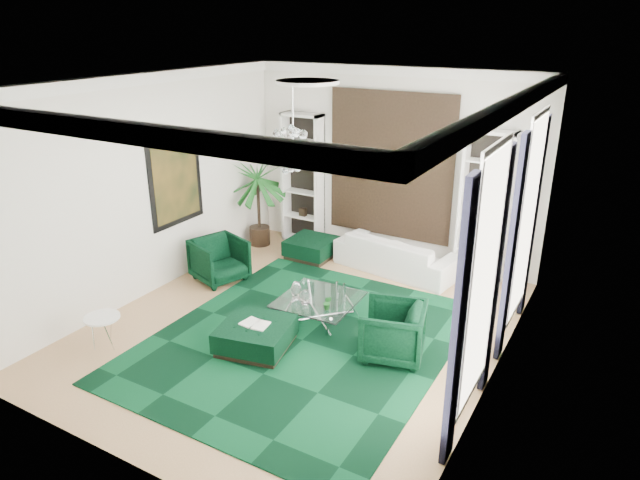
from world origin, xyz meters
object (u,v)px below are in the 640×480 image
Objects in this scene: coffee_table at (319,310)px; side_table at (104,332)px; sofa at (397,254)px; ottoman_side at (311,248)px; palm at (258,191)px; armchair_left at (219,260)px; armchair_right at (393,331)px; ottoman_front at (256,336)px.

coffee_table is 2.31× the size of side_table.
ottoman_side is at bearing 16.58° from sofa.
sofa is 3.25m from palm.
ottoman_side is at bearing 78.72° from side_table.
armchair_left is 1.00× the size of armchair_right.
ottoman_front is at bearing -72.72° from ottoman_side.
ottoman_front is (1.07, -3.43, 0.00)m from ottoman_side.
side_table is (-0.90, -4.53, 0.05)m from ottoman_side.
armchair_right is 0.37× the size of palm.
coffee_table is 3.81m from palm.
coffee_table is 1.33× the size of ottoman_side.
sofa is 5.47m from side_table.
sofa is 2.54m from coffee_table.
coffee_table is (-0.30, -2.52, -0.14)m from sofa.
armchair_left is at bearing 45.98° from sofa.
armchair_left is at bearing -117.11° from ottoman_side.
ottoman_side is (-2.91, 2.62, -0.21)m from armchair_right.
ottoman_front is at bearing -55.37° from palm.
side_table is (-1.97, -1.10, 0.05)m from ottoman_front.
armchair_left is 2.58m from ottoman_front.
ottoman_side is at bearing -3.00° from palm.
side_table is at bearing -78.13° from armchair_right.
side_table is at bearing 69.46° from sofa.
armchair_right is 1.48m from coffee_table.
coffee_table is at bearing -118.49° from armchair_right.
ottoman_side is 0.38× the size of palm.
coffee_table is 1.20× the size of ottoman_front.
ottoman_front is (-0.71, -3.68, -0.15)m from sofa.
side_table is 0.22× the size of palm.
ottoman_front is at bearing -109.60° from coffee_table.
ottoman_side is at bearing 107.28° from ottoman_front.
palm is at bearing 32.11° from armchair_left.
sofa reaches higher than side_table.
ottoman_front is at bearing -109.86° from armchair_left.
armchair_right is at bearing 26.57° from side_table.
palm is at bearing 11.93° from sofa.
coffee_table is at bearing -56.96° from ottoman_side.
ottoman_side is (-1.48, 2.27, -0.01)m from coffee_table.
armchair_right is at bearing -82.71° from armchair_left.
armchair_left is at bearing 169.00° from coffee_table.
palm is at bearing 140.36° from coffee_table.
armchair_right is at bearing -13.79° from coffee_table.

